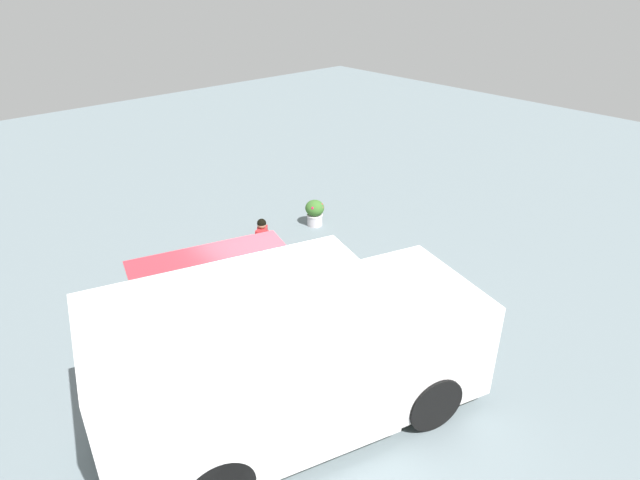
{
  "coord_description": "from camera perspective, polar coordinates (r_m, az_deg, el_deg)",
  "views": [
    {
      "loc": [
        5.32,
        -4.48,
        5.93
      ],
      "look_at": [
        -1.91,
        2.03,
        0.85
      ],
      "focal_mm": 30.13,
      "sensor_mm": 36.0,
      "label": 1
    }
  ],
  "objects": [
    {
      "name": "ground_plane",
      "position": [
        9.13,
        -1.47,
        -12.87
      ],
      "size": [
        40.0,
        40.0,
        0.0
      ],
      "primitive_type": "plane",
      "color": "slate"
    },
    {
      "name": "planter_flowering_far",
      "position": [
        10.94,
        7.28,
        -3.52
      ],
      "size": [
        0.41,
        0.41,
        0.63
      ],
      "color": "#AC7452",
      "rests_on": "ground_plane"
    },
    {
      "name": "food_truck",
      "position": [
        7.48,
        -3.4,
        -12.81
      ],
      "size": [
        3.81,
        5.63,
        2.27
      ],
      "color": "white",
      "rests_on": "ground_plane"
    },
    {
      "name": "planter_flowering_near",
      "position": [
        13.38,
        -0.56,
        3.02
      ],
      "size": [
        0.47,
        0.47,
        0.67
      ],
      "color": "silver",
      "rests_on": "ground_plane"
    },
    {
      "name": "person_customer",
      "position": [
        12.16,
        -6.13,
        -0.05
      ],
      "size": [
        0.75,
        0.71,
        0.84
      ],
      "color": "black",
      "rests_on": "ground_plane"
    }
  ]
}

